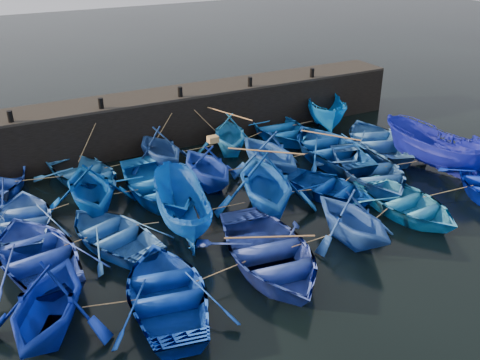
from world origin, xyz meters
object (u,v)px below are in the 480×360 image
wooden_crate (213,139)px  boat_20 (47,301)px  boat_8 (159,184)px  boat_13 (37,253)px

wooden_crate → boat_20: bearing=-141.7°
boat_8 → boat_13: size_ratio=1.08×
boat_8 → boat_20: (-5.60, -6.45, 0.51)m
boat_8 → boat_20: bearing=-132.0°
boat_8 → wooden_crate: bearing=-1.6°
boat_13 → wooden_crate: (7.93, 2.86, 1.62)m
boat_13 → wooden_crate: 8.58m
boat_13 → boat_8: bearing=-159.5°
boat_8 → boat_20: 8.55m
boat_20 → wooden_crate: (8.15, 6.42, 1.07)m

